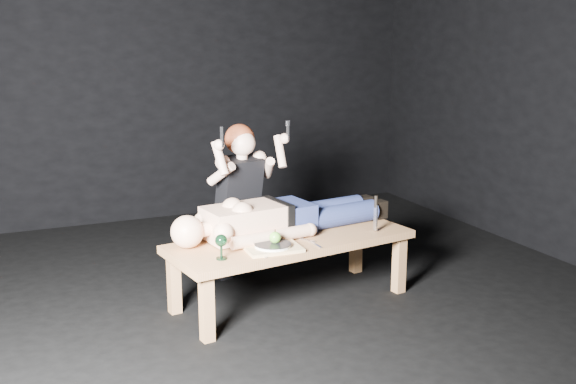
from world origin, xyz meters
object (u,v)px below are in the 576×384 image
at_px(lying_man, 285,212).
at_px(serving_tray, 273,248).
at_px(carving_knife, 376,214).
at_px(kneeling_woman, 235,199).
at_px(table, 291,270).
at_px(goblet, 221,247).

distance_m(lying_man, serving_tray, 0.44).
relative_size(lying_man, carving_knife, 6.56).
height_order(kneeling_woman, carving_knife, kneeling_woman).
bearing_deg(lying_man, table, -108.23).
relative_size(lying_man, goblet, 10.70).
bearing_deg(lying_man, serving_tray, -132.57).
xyz_separation_m(lying_man, kneeling_woman, (-0.21, 0.45, 0.01)).
height_order(kneeling_woman, serving_tray, kneeling_woman).
height_order(lying_man, kneeling_woman, kneeling_woman).
relative_size(serving_tray, carving_knife, 1.36).
bearing_deg(kneeling_woman, lying_man, -75.05).
height_order(serving_tray, goblet, goblet).
xyz_separation_m(table, goblet, (-0.56, -0.23, 0.30)).
height_order(serving_tray, carving_knife, carving_knife).
relative_size(table, carving_knife, 6.49).
bearing_deg(carving_knife, kneeling_woman, 129.07).
xyz_separation_m(serving_tray, goblet, (-0.35, -0.04, 0.07)).
xyz_separation_m(lying_man, goblet, (-0.59, -0.39, -0.06)).
distance_m(serving_tray, goblet, 0.36).
distance_m(serving_tray, carving_knife, 0.80).
bearing_deg(serving_tray, kneeling_woman, 87.89).
bearing_deg(kneeling_woman, carving_knife, -52.61).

